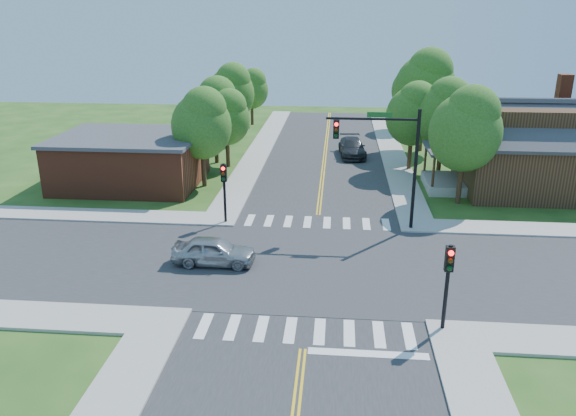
# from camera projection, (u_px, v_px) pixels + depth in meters

# --- Properties ---
(ground) EXTENTS (100.00, 100.00, 0.00)m
(ground) POSITION_uv_depth(u_px,v_px,m) (312.00, 266.00, 28.72)
(ground) COLOR #244A17
(ground) RESTS_ON ground
(road_ns) EXTENTS (10.00, 90.00, 0.04)m
(road_ns) POSITION_uv_depth(u_px,v_px,m) (312.00, 266.00, 28.71)
(road_ns) COLOR #2D2D30
(road_ns) RESTS_ON ground
(road_ew) EXTENTS (90.00, 10.00, 0.04)m
(road_ew) POSITION_uv_depth(u_px,v_px,m) (312.00, 266.00, 28.71)
(road_ew) COLOR #2D2D30
(road_ew) RESTS_ON ground
(intersection_patch) EXTENTS (10.20, 10.20, 0.06)m
(intersection_patch) POSITION_uv_depth(u_px,v_px,m) (312.00, 266.00, 28.72)
(intersection_patch) COLOR #2D2D30
(intersection_patch) RESTS_ON ground
(sidewalk_ne) EXTENTS (40.00, 40.00, 0.14)m
(sidewalk_ne) POSITION_uv_depth(u_px,v_px,m) (532.00, 183.00, 42.20)
(sidewalk_ne) COLOR #9E9B93
(sidewalk_ne) RESTS_ON ground
(sidewalk_nw) EXTENTS (40.00, 40.00, 0.14)m
(sidewalk_nw) POSITION_uv_depth(u_px,v_px,m) (125.00, 173.00, 44.88)
(sidewalk_nw) COLOR #9E9B93
(sidewalk_nw) RESTS_ON ground
(crosswalk_north) EXTENTS (8.85, 2.00, 0.01)m
(crosswalk_north) POSITION_uv_depth(u_px,v_px,m) (317.00, 222.00, 34.52)
(crosswalk_north) COLOR white
(crosswalk_north) RESTS_ON ground
(crosswalk_south) EXTENTS (8.85, 2.00, 0.01)m
(crosswalk_south) POSITION_uv_depth(u_px,v_px,m) (305.00, 331.00, 22.89)
(crosswalk_south) COLOR white
(crosswalk_south) RESTS_ON ground
(centerline) EXTENTS (0.30, 90.00, 0.01)m
(centerline) POSITION_uv_depth(u_px,v_px,m) (312.00, 265.00, 28.71)
(centerline) COLOR yellow
(centerline) RESTS_ON ground
(stop_bar) EXTENTS (4.60, 0.45, 0.09)m
(stop_bar) POSITION_uv_depth(u_px,v_px,m) (368.00, 355.00, 21.38)
(stop_bar) COLOR white
(stop_bar) RESTS_ON ground
(signal_mast_ne) EXTENTS (5.30, 0.42, 7.20)m
(signal_mast_ne) POSITION_uv_depth(u_px,v_px,m) (387.00, 150.00, 32.01)
(signal_mast_ne) COLOR black
(signal_mast_ne) RESTS_ON ground
(signal_pole_se) EXTENTS (0.34, 0.42, 3.80)m
(signal_pole_se) POSITION_uv_depth(u_px,v_px,m) (448.00, 272.00, 22.08)
(signal_pole_se) COLOR black
(signal_pole_se) RESTS_ON ground
(signal_pole_nw) EXTENTS (0.34, 0.42, 3.80)m
(signal_pole_nw) POSITION_uv_depth(u_px,v_px,m) (224.00, 182.00, 33.54)
(signal_pole_nw) COLOR black
(signal_pole_nw) RESTS_ON ground
(house_ne) EXTENTS (13.05, 8.80, 7.11)m
(house_ne) POSITION_uv_depth(u_px,v_px,m) (536.00, 145.00, 39.69)
(house_ne) COLOR #371B13
(house_ne) RESTS_ON ground
(building_nw) EXTENTS (10.40, 8.40, 3.73)m
(building_nw) POSITION_uv_depth(u_px,v_px,m) (131.00, 159.00, 41.68)
(building_nw) COLOR brown
(building_nw) RESTS_ON ground
(tree_e_a) EXTENTS (4.70, 4.46, 7.99)m
(tree_e_a) POSITION_uv_depth(u_px,v_px,m) (467.00, 127.00, 36.26)
(tree_e_a) COLOR #382314
(tree_e_a) RESTS_ON ground
(tree_e_b) EXTENTS (4.53, 4.30, 7.70)m
(tree_e_b) POSITION_uv_depth(u_px,v_px,m) (445.00, 111.00, 43.02)
(tree_e_b) COLOR #382314
(tree_e_b) RESTS_ON ground
(tree_e_c) EXTENTS (5.50, 5.23, 9.35)m
(tree_e_c) POSITION_uv_depth(u_px,v_px,m) (426.00, 84.00, 50.00)
(tree_e_c) COLOR #382314
(tree_e_c) RESTS_ON ground
(tree_e_d) EXTENTS (4.14, 3.93, 7.04)m
(tree_e_d) POSITION_uv_depth(u_px,v_px,m) (412.00, 87.00, 59.60)
(tree_e_d) COLOR #382314
(tree_e_d) RESTS_ON ground
(tree_w_a) EXTENTS (4.34, 4.12, 7.37)m
(tree_w_a) POSITION_uv_depth(u_px,v_px,m) (202.00, 122.00, 40.08)
(tree_w_a) COLOR #382314
(tree_w_a) RESTS_ON ground
(tree_w_b) EXTENTS (4.33, 4.11, 7.36)m
(tree_w_b) POSITION_uv_depth(u_px,v_px,m) (215.00, 106.00, 46.43)
(tree_w_b) COLOR #382314
(tree_w_b) RESTS_ON ground
(tree_w_c) EXTENTS (4.55, 4.32, 7.74)m
(tree_w_c) POSITION_uv_depth(u_px,v_px,m) (232.00, 90.00, 53.80)
(tree_w_c) COLOR #382314
(tree_w_c) RESTS_ON ground
(tree_w_d) EXTENTS (3.74, 3.55, 6.36)m
(tree_w_d) POSITION_uv_depth(u_px,v_px,m) (252.00, 88.00, 62.43)
(tree_w_d) COLOR #382314
(tree_w_d) RESTS_ON ground
(tree_house) EXTENTS (4.25, 4.04, 7.23)m
(tree_house) POSITION_uv_depth(u_px,v_px,m) (414.00, 112.00, 44.26)
(tree_house) COLOR #382314
(tree_house) RESTS_ON ground
(tree_bldg) EXTENTS (3.83, 3.64, 6.51)m
(tree_bldg) POSITION_uv_depth(u_px,v_px,m) (227.00, 116.00, 45.43)
(tree_bldg) COLOR #382314
(tree_bldg) RESTS_ON ground
(car_silver) EXTENTS (1.81, 4.29, 1.45)m
(car_silver) POSITION_uv_depth(u_px,v_px,m) (214.00, 252.00, 28.69)
(car_silver) COLOR #ABAEB3
(car_silver) RESTS_ON ground
(car_dgrey) EXTENTS (3.06, 5.67, 1.54)m
(car_dgrey) POSITION_uv_depth(u_px,v_px,m) (352.00, 148.00, 49.92)
(car_dgrey) COLOR #2C2E31
(car_dgrey) RESTS_ON ground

